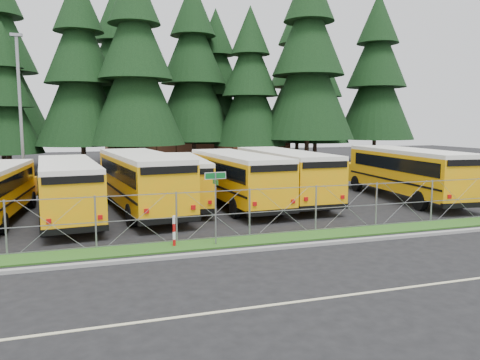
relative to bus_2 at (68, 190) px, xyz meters
name	(u,v)px	position (x,y,z in m)	size (l,w,h in m)	color
ground	(264,230)	(8.17, -4.96, -1.42)	(120.00, 120.00, 0.00)	black
curb	(293,246)	(8.17, -8.06, -1.36)	(50.00, 0.25, 0.12)	gray
grass_verge	(279,238)	(8.17, -6.66, -1.39)	(50.00, 1.40, 0.06)	#254D16
road_lane_line	(368,293)	(8.17, -12.96, -1.42)	(50.00, 0.12, 0.01)	beige
chainlink_fence	(272,211)	(8.17, -5.96, -0.42)	(44.00, 0.10, 2.00)	gray
brick_building	(195,135)	(14.17, 35.04, 1.58)	(22.00, 10.00, 6.00)	brown
bus_2	(68,190)	(0.00, 0.00, 0.00)	(2.56, 10.87, 2.85)	#FFA008
bus_3	(140,183)	(3.54, 0.89, 0.12)	(2.77, 11.75, 3.08)	#FFA008
bus_4	(179,181)	(5.82, 2.17, -0.06)	(2.46, 10.44, 2.74)	#FFA008
bus_5	(235,180)	(8.74, 1.08, 0.05)	(2.66, 11.28, 2.96)	#FFA008
bus_6	(281,176)	(11.77, 1.53, 0.08)	(2.71, 11.49, 3.01)	#FFA008
bus_east	(405,174)	(19.16, -0.10, 0.11)	(2.77, 11.72, 3.07)	#FFA008
street_sign	(216,193)	(5.49, -6.88, 0.61)	(0.84, 0.55, 2.81)	gray
striped_bollard	(174,232)	(3.95, -6.61, -0.82)	(0.11, 0.11, 1.20)	#B20C0C
light_standard	(20,109)	(-2.96, 9.13, 4.08)	(0.70, 0.35, 10.14)	gray
conifer_2	(6,100)	(-5.57, 21.48, 5.18)	(5.97, 5.97, 13.20)	black
conifer_3	(80,74)	(0.65, 20.66, 7.44)	(8.01, 8.01, 17.72)	black
conifer_4	(136,69)	(5.19, 18.25, 7.77)	(8.31, 8.31, 18.39)	black
conifer_5	(193,75)	(11.45, 23.61, 7.97)	(8.49, 8.49, 18.78)	black
conifer_6	(250,88)	(16.49, 20.60, 6.54)	(7.20, 7.20, 15.93)	black
conifer_7	(308,66)	(21.88, 18.81, 8.75)	(9.20, 9.20, 20.36)	black
conifer_8	(316,90)	(25.21, 23.52, 6.80)	(7.44, 7.44, 16.45)	black
conifer_9	(376,79)	(31.72, 21.78, 7.96)	(8.49, 8.49, 18.77)	black
conifer_11	(117,79)	(4.15, 27.36, 7.72)	(8.27, 8.27, 18.29)	black
conifer_12	(216,88)	(14.38, 25.64, 6.89)	(7.52, 7.52, 16.63)	black
conifer_13	(298,79)	(24.86, 27.52, 8.27)	(8.77, 8.77, 19.39)	black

